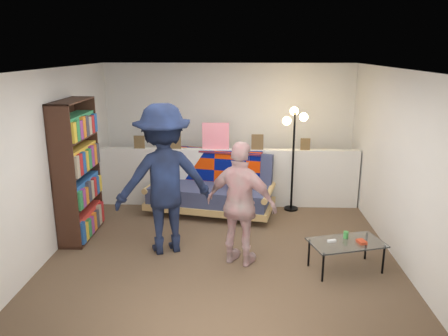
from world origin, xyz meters
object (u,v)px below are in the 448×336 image
Objects in this scene: futon_sofa at (212,188)px; bookshelf at (77,175)px; person_left at (164,179)px; person_right at (241,204)px; coffee_table at (347,244)px; floor_lamp at (294,138)px.

bookshelf is at bearing -150.40° from futon_sofa.
bookshelf is (-1.84, -1.05, 0.51)m from futon_sofa.
person_left is (1.31, -0.41, 0.07)m from bookshelf.
person_left is at bearing 5.00° from person_right.
futon_sofa is 1.39× the size of person_right.
person_right is (1.01, -0.35, -0.20)m from person_left.
coffee_table is at bearing -13.71° from bookshelf.
bookshelf is at bearing 5.79° from person_right.
coffee_table is 0.62× the size of person_right.
floor_lamp is (3.17, 1.22, 0.31)m from bookshelf.
person_right is at bearing 174.44° from coffee_table.
floor_lamp is (1.33, 0.18, 0.82)m from futon_sofa.
bookshelf reaches higher than futon_sofa.
person_right is at bearing -75.06° from futon_sofa.
floor_lamp is 2.49m from person_left.
bookshelf is 1.38m from person_left.
bookshelf is 1.25× the size of person_right.
coffee_table is (3.62, -0.88, -0.57)m from bookshelf.
floor_lamp is at bearing 7.56° from futon_sofa.
person_left reaches higher than bookshelf.
floor_lamp is 0.87× the size of person_left.
coffee_table is at bearing -161.72° from person_right.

